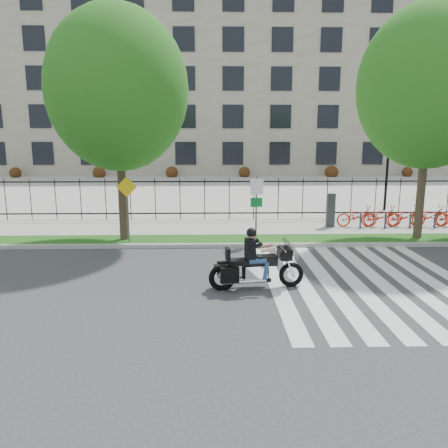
{
  "coord_description": "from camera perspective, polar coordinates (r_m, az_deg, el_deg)",
  "views": [
    {
      "loc": [
        0.44,
        -11.89,
        4.05
      ],
      "look_at": [
        0.8,
        3.0,
        1.12
      ],
      "focal_mm": 35.0,
      "sensor_mm": 36.0,
      "label": 1
    }
  ],
  "objects": [
    {
      "name": "sign_pole_warning",
      "position": [
        16.96,
        -12.52,
        3.04
      ],
      "size": [
        0.78,
        0.09,
        2.49
      ],
      "color": "#59595B",
      "rests_on": "grass_verge"
    },
    {
      "name": "sign_pole_regulatory",
      "position": [
        16.71,
        4.25,
        3.15
      ],
      "size": [
        0.5,
        0.09,
        2.5
      ],
      "color": "#59595B",
      "rests_on": "grass_verge"
    },
    {
      "name": "lamp_post_right",
      "position": [
        25.75,
        20.66,
        8.54
      ],
      "size": [
        1.06,
        0.7,
        4.25
      ],
      "color": "black",
      "rests_on": "ground"
    },
    {
      "name": "street_tree_2",
      "position": [
        18.81,
        25.32,
        15.94
      ],
      "size": [
        5.37,
        5.37,
        8.91
      ],
      "color": "#3B2B20",
      "rests_on": "grass_verge"
    },
    {
      "name": "curb",
      "position": [
        16.49,
        -2.86,
        -2.84
      ],
      "size": [
        60.0,
        0.2,
        0.15
      ],
      "primitive_type": "cube",
      "color": "#A3A09A",
      "rests_on": "ground"
    },
    {
      "name": "street_tree_1",
      "position": [
        17.3,
        -13.73,
        16.7
      ],
      "size": [
        5.24,
        5.24,
        8.7
      ],
      "color": "#3B2B20",
      "rests_on": "grass_verge"
    },
    {
      "name": "plaza",
      "position": [
        37.11,
        -2.05,
        4.92
      ],
      "size": [
        80.0,
        34.0,
        0.1
      ],
      "primitive_type": "cube",
      "color": "#A6A29B",
      "rests_on": "ground"
    },
    {
      "name": "grass_verge",
      "position": [
        17.31,
        -2.79,
        -2.16
      ],
      "size": [
        60.0,
        1.5,
        0.15
      ],
      "primitive_type": "cube",
      "color": "#1F5916",
      "rests_on": "ground"
    },
    {
      "name": "motorcycle_rider",
      "position": [
        11.95,
        4.25,
        -5.28
      ],
      "size": [
        2.65,
        0.89,
        2.05
      ],
      "color": "black",
      "rests_on": "ground"
    },
    {
      "name": "office_building",
      "position": [
        57.12,
        -1.89,
        17.05
      ],
      "size": [
        60.0,
        21.9,
        20.15
      ],
      "color": "gray",
      "rests_on": "ground"
    },
    {
      "name": "sidewalk",
      "position": [
        19.75,
        -2.62,
        -0.5
      ],
      "size": [
        60.0,
        3.5,
        0.15
      ],
      "primitive_type": "cube",
      "color": "#A6A29B",
      "rests_on": "ground"
    },
    {
      "name": "crosswalk_stripes",
      "position": [
        13.31,
        18.09,
        -7.13
      ],
      "size": [
        5.7,
        8.0,
        0.01
      ],
      "primitive_type": null,
      "color": "silver",
      "rests_on": "ground"
    },
    {
      "name": "ground",
      "position": [
        12.57,
        -3.33,
        -7.68
      ],
      "size": [
        120.0,
        120.0,
        0.0
      ],
      "primitive_type": "plane",
      "color": "#343436",
      "rests_on": "ground"
    },
    {
      "name": "iron_fence",
      "position": [
        21.3,
        -2.54,
        3.28
      ],
      "size": [
        30.0,
        0.06,
        2.0
      ],
      "primitive_type": null,
      "color": "black",
      "rests_on": "sidewalk"
    },
    {
      "name": "bike_share_station",
      "position": [
        21.42,
        23.77,
        0.99
      ],
      "size": [
        7.78,
        0.86,
        1.5
      ],
      "color": "#2D2D33",
      "rests_on": "sidewalk"
    }
  ]
}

